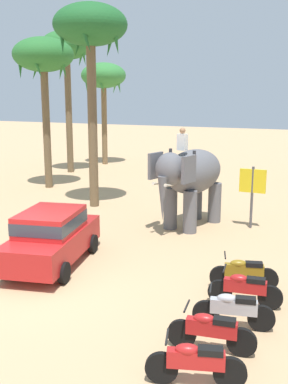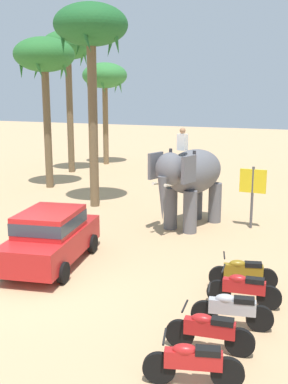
% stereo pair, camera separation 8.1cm
% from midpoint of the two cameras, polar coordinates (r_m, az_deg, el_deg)
% --- Properties ---
extents(ground_plane, '(120.00, 120.00, 0.00)m').
position_cam_midpoint_polar(ground_plane, '(13.25, -12.40, -10.72)').
color(ground_plane, tan).
extents(car_sedan_foreground, '(2.56, 4.37, 1.70)m').
position_cam_midpoint_polar(car_sedan_foreground, '(14.04, -11.31, -5.32)').
color(car_sedan_foreground, red).
rests_on(car_sedan_foreground, ground).
extents(elephant_with_mahout, '(2.32, 4.01, 3.88)m').
position_cam_midpoint_polar(elephant_with_mahout, '(17.61, 5.94, 1.94)').
color(elephant_with_mahout, slate).
rests_on(elephant_with_mahout, ground).
extents(motorcycle_nearest_camera, '(1.75, 0.74, 0.94)m').
position_cam_midpoint_polar(motorcycle_nearest_camera, '(8.62, 6.40, -20.31)').
color(motorcycle_nearest_camera, black).
rests_on(motorcycle_nearest_camera, ground).
extents(motorcycle_second_in_row, '(1.80, 0.55, 0.94)m').
position_cam_midpoint_polar(motorcycle_second_in_row, '(9.61, 8.39, -16.70)').
color(motorcycle_second_in_row, black).
rests_on(motorcycle_second_in_row, ground).
extents(motorcycle_mid_row, '(1.77, 0.65, 0.94)m').
position_cam_midpoint_polar(motorcycle_mid_row, '(10.53, 11.10, -14.12)').
color(motorcycle_mid_row, black).
rests_on(motorcycle_mid_row, ground).
extents(motorcycle_fourth_in_row, '(1.80, 0.55, 0.94)m').
position_cam_midpoint_polar(motorcycle_fourth_in_row, '(11.59, 12.51, -11.64)').
color(motorcycle_fourth_in_row, black).
rests_on(motorcycle_fourth_in_row, ground).
extents(motorcycle_far_in_row, '(1.75, 0.72, 0.94)m').
position_cam_midpoint_polar(motorcycle_far_in_row, '(12.55, 12.41, -9.75)').
color(motorcycle_far_in_row, black).
rests_on(motorcycle_far_in_row, ground).
extents(palm_tree_behind_elephant, '(3.20, 3.20, 8.88)m').
position_cam_midpoint_polar(palm_tree_behind_elephant, '(20.91, -6.51, 19.22)').
color(palm_tree_behind_elephant, brown).
rests_on(palm_tree_behind_elephant, ground).
extents(palm_tree_near_hut, '(3.20, 3.20, 9.01)m').
position_cam_midpoint_polar(palm_tree_near_hut, '(30.60, -9.39, 17.06)').
color(palm_tree_near_hut, brown).
rests_on(palm_tree_near_hut, ground).
extents(palm_tree_left_of_road, '(3.20, 3.20, 7.28)m').
position_cam_midpoint_polar(palm_tree_left_of_road, '(33.78, -4.84, 13.96)').
color(palm_tree_left_of_road, brown).
rests_on(palm_tree_left_of_road, ground).
extents(palm_tree_leaning_seaward, '(3.20, 3.20, 8.01)m').
position_cam_midpoint_polar(palm_tree_leaning_seaward, '(25.57, -12.20, 15.88)').
color(palm_tree_leaning_seaward, brown).
rests_on(palm_tree_leaning_seaward, ground).
extents(signboard_yellow, '(1.00, 0.10, 2.40)m').
position_cam_midpoint_polar(signboard_yellow, '(17.85, 13.51, 0.83)').
color(signboard_yellow, '#4C4C51').
rests_on(signboard_yellow, ground).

